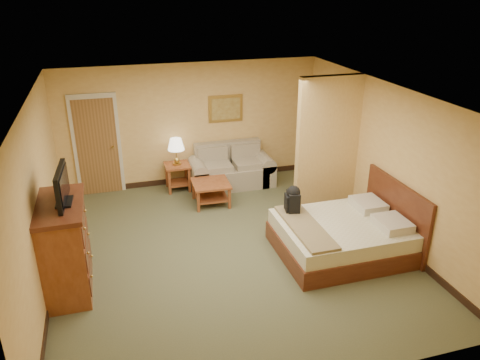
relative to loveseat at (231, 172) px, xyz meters
name	(u,v)px	position (x,y,z in m)	size (l,w,h in m)	color
floor	(229,250)	(-0.75, -2.57, -0.29)	(6.00, 6.00, 0.00)	#505335
ceiling	(227,95)	(-0.75, -2.57, 2.31)	(6.00, 6.00, 0.00)	white
back_wall	(191,125)	(-0.75, 0.43, 1.01)	(5.50, 0.02, 2.60)	#DEAF5F
left_wall	(38,199)	(-3.50, -2.57, 1.01)	(0.02, 6.00, 2.60)	#DEAF5F
right_wall	(383,160)	(2.00, -2.57, 1.01)	(0.02, 6.00, 2.60)	#DEAF5F
partition	(327,146)	(1.40, -1.65, 1.01)	(1.20, 0.15, 2.60)	#DEAF5F
door	(97,146)	(-2.70, 0.39, 0.74)	(0.94, 0.16, 2.10)	beige
baseboard	(194,179)	(-0.75, 0.42, -0.23)	(5.50, 0.02, 0.12)	black
loveseat	(231,172)	(0.00, 0.00, 0.00)	(1.78, 0.83, 0.90)	gray
side_table	(178,173)	(-1.15, 0.08, 0.08)	(0.52, 0.52, 0.57)	brown
table_lamp	(176,145)	(-1.15, 0.08, 0.71)	(0.34, 0.34, 0.57)	#B08F40
coffee_table	(211,188)	(-0.63, -0.79, 0.04)	(0.74, 0.74, 0.46)	brown
wall_picture	(226,109)	(0.00, 0.40, 1.31)	(0.75, 0.04, 0.58)	#B78E3F
dresser	(64,247)	(-3.23, -2.95, 0.40)	(0.67, 1.28, 1.37)	brown
tv	(62,187)	(-3.13, -2.95, 1.31)	(0.22, 0.81, 0.50)	black
bed	(346,235)	(1.07, -3.17, 0.01)	(2.05, 1.74, 1.13)	#4C1F11
backpack	(293,199)	(0.34, -2.62, 0.51)	(0.23, 0.31, 0.49)	black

